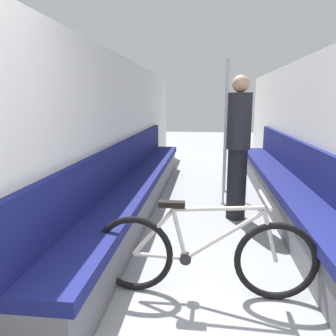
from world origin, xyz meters
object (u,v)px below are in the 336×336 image
object	(u,v)px
bench_seat_row_left	(138,187)
bicycle	(203,255)
bench_seat_row_right	(287,192)
grab_pole_far	(225,136)
grab_pole_near	(226,132)
passenger_standing	(238,147)

from	to	relation	value
bench_seat_row_left	bicycle	distance (m)	2.20
bench_seat_row_left	bench_seat_row_right	size ratio (longest dim) A/B	1.00
bench_seat_row_right	grab_pole_far	distance (m)	1.14
bench_seat_row_right	grab_pole_near	bearing A→B (deg)	125.30
bench_seat_row_left	grab_pole_near	distance (m)	1.80
bench_seat_row_right	bicycle	world-z (taller)	bench_seat_row_right
grab_pole_far	passenger_standing	xyz separation A→B (m)	(0.13, -0.58, -0.07)
bench_seat_row_right	bicycle	bearing A→B (deg)	-118.85
bench_seat_row_left	grab_pole_far	size ratio (longest dim) A/B	2.81
bench_seat_row_right	passenger_standing	bearing A→B (deg)	-163.42
bench_seat_row_right	passenger_standing	size ratio (longest dim) A/B	3.21
bench_seat_row_right	grab_pole_far	world-z (taller)	grab_pole_far
grab_pole_near	bench_seat_row_right	bearing A→B (deg)	-54.70
grab_pole_near	grab_pole_far	xyz separation A→B (m)	(-0.06, -0.72, 0.00)
bench_seat_row_right	passenger_standing	xyz separation A→B (m)	(-0.69, -0.21, 0.62)
bench_seat_row_left	passenger_standing	xyz separation A→B (m)	(1.34, -0.21, 0.62)
bench_seat_row_left	grab_pole_far	bearing A→B (deg)	17.10
bench_seat_row_left	grab_pole_far	world-z (taller)	grab_pole_far
bicycle	grab_pole_near	size ratio (longest dim) A/B	0.83
bench_seat_row_left	grab_pole_far	xyz separation A→B (m)	(1.20, 0.37, 0.69)
bench_seat_row_left	passenger_standing	size ratio (longest dim) A/B	3.21
bicycle	passenger_standing	world-z (taller)	passenger_standing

